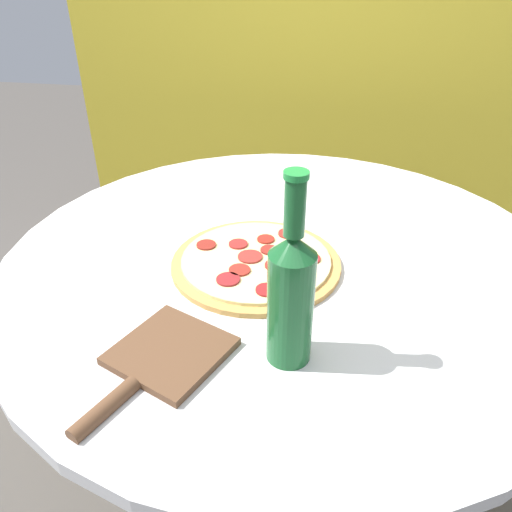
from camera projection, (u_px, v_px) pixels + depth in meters
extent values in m
plane|color=#4C4742|center=(277.00, 487.00, 1.32)|extent=(8.00, 8.00, 0.00)
cylinder|color=silver|center=(277.00, 485.00, 1.31)|extent=(0.60, 0.60, 0.02)
cylinder|color=silver|center=(280.00, 391.00, 1.12)|extent=(0.09, 0.09, 0.68)
cylinder|color=silver|center=(285.00, 259.00, 0.94)|extent=(1.04, 1.04, 0.02)
cube|color=gold|center=(322.00, 59.00, 1.65)|extent=(1.73, 0.04, 1.78)
cylinder|color=#C68E47|center=(256.00, 263.00, 0.89)|extent=(0.30, 0.30, 0.01)
cylinder|color=beige|center=(256.00, 259.00, 0.89)|extent=(0.27, 0.27, 0.01)
cylinder|color=maroon|center=(267.00, 290.00, 0.80)|extent=(0.04, 0.04, 0.00)
cylinder|color=maroon|center=(289.00, 233.00, 0.96)|extent=(0.04, 0.04, 0.00)
cylinder|color=maroon|center=(238.00, 244.00, 0.92)|extent=(0.04, 0.04, 0.00)
cylinder|color=maroon|center=(282.00, 278.00, 0.83)|extent=(0.04, 0.04, 0.00)
cylinder|color=maroon|center=(276.00, 265.00, 0.86)|extent=(0.04, 0.04, 0.00)
cylinder|color=maroon|center=(269.00, 250.00, 0.91)|extent=(0.03, 0.03, 0.00)
cylinder|color=maroon|center=(228.00, 279.00, 0.83)|extent=(0.04, 0.04, 0.00)
cylinder|color=maroon|center=(250.00, 257.00, 0.89)|extent=(0.04, 0.04, 0.00)
cylinder|color=maroon|center=(291.00, 254.00, 0.89)|extent=(0.04, 0.04, 0.00)
cylinder|color=maroon|center=(309.00, 258.00, 0.88)|extent=(0.04, 0.04, 0.00)
cylinder|color=maroon|center=(206.00, 245.00, 0.92)|extent=(0.04, 0.04, 0.00)
cylinder|color=maroon|center=(240.00, 270.00, 0.85)|extent=(0.04, 0.04, 0.00)
cylinder|color=maroon|center=(266.00, 239.00, 0.94)|extent=(0.03, 0.03, 0.00)
cylinder|color=#195628|center=(290.00, 308.00, 0.66)|extent=(0.06, 0.06, 0.17)
cone|color=#195628|center=(293.00, 245.00, 0.60)|extent=(0.06, 0.06, 0.03)
cylinder|color=#195628|center=(295.00, 208.00, 0.58)|extent=(0.03, 0.03, 0.07)
cylinder|color=#1E8438|center=(296.00, 175.00, 0.56)|extent=(0.03, 0.03, 0.01)
cube|color=brown|center=(171.00, 351.00, 0.70)|extent=(0.19, 0.19, 0.01)
cylinder|color=brown|center=(105.00, 409.00, 0.61)|extent=(0.06, 0.10, 0.02)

